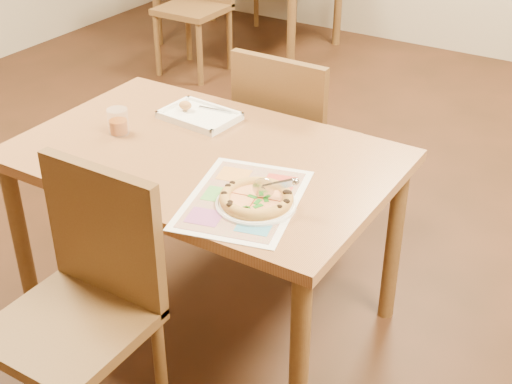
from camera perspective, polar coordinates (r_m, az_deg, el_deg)
The scene contains 9 objects.
dining_table at distance 2.51m, azimuth -4.13°, elevation 1.44°, with size 1.30×0.85×0.72m.
chair_near at distance 2.17m, azimuth -13.36°, elevation -6.80°, with size 0.42×0.42×0.47m.
chair_far at distance 2.99m, azimuth 2.62°, elevation 5.10°, with size 0.42×0.42×0.47m.
plate at distance 2.15m, azimuth 0.00°, elevation -0.99°, with size 0.25×0.25×0.01m, color white.
pizza at distance 2.15m, azimuth 0.02°, elevation -0.50°, with size 0.23×0.23×0.03m.
pizza_cutter at distance 2.11m, azimuth 1.50°, elevation 0.49°, with size 0.13×0.05×0.08m.
appetizer_tray at distance 2.72m, azimuth -4.63°, elevation 6.08°, with size 0.29×0.21×0.05m.
glass_tumbler at distance 2.63m, azimuth -10.96°, elevation 5.46°, with size 0.08×0.08×0.09m.
menu at distance 2.19m, azimuth -1.00°, elevation -0.58°, with size 0.33×0.47×0.01m, color white.
Camera 1 is at (1.30, -1.76, 1.86)m, focal length 50.00 mm.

